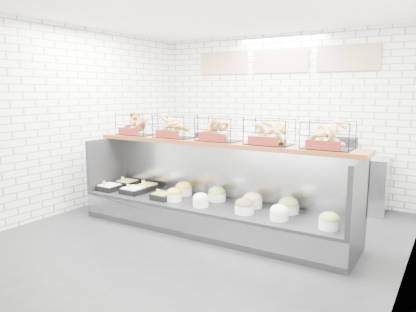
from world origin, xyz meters
The scene contains 5 objects.
ground centered at (0.00, 0.00, 0.00)m, with size 5.50×5.50×0.00m, color black.
room_shell centered at (0.00, 0.60, 2.06)m, with size 5.02×5.51×3.01m.
display_case centered at (0.00, 0.34, 0.33)m, with size 4.00×0.90×1.20m.
bagel_shelf centered at (0.01, 0.52, 1.39)m, with size 4.10×0.50×0.40m.
prep_counter centered at (0.00, 2.43, 0.47)m, with size 4.00×0.60×1.20m.
Camera 1 is at (2.89, -4.39, 1.96)m, focal length 35.00 mm.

